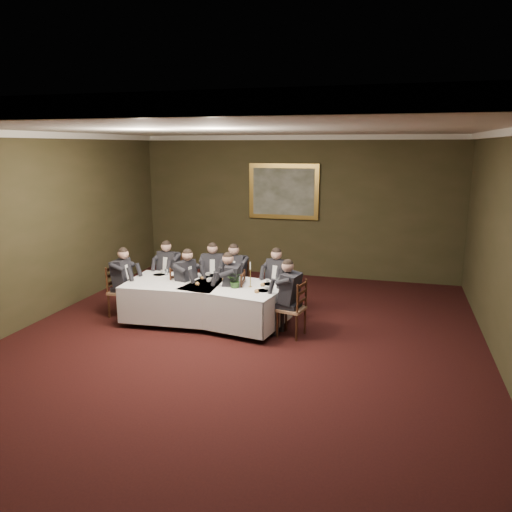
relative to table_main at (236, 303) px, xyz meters
The scene contains 28 objects.
ground 1.16m from the table_main, 72.61° to the right, with size 10.00×10.00×0.00m, color black.
ceiling 3.23m from the table_main, 72.61° to the right, with size 8.00×10.00×0.10m, color silver.
back_wall 4.20m from the table_main, 85.41° to the left, with size 8.00×0.10×3.50m, color #35321A.
left_wall 4.03m from the table_main, 164.50° to the right, with size 0.10×10.00×3.50m, color #35321A.
crown_molding 3.18m from the table_main, 72.61° to the right, with size 8.00×10.00×0.12m.
table_main is the anchor object (origin of this frame).
table_second 1.20m from the table_main, behind, with size 1.86×1.47×0.67m.
chair_main_backleft 1.03m from the table_main, 107.68° to the left, with size 0.48×0.46×1.00m.
diner_main_backleft 1.00m from the table_main, 107.94° to the left, with size 0.45×0.51×1.35m.
chair_main_backright 1.03m from the table_main, 52.35° to the left, with size 0.55×0.54×1.00m.
diner_main_backright 1.00m from the table_main, 52.14° to the left, with size 0.54×0.58×1.35m.
chair_main_endleft 1.12m from the table_main, 170.00° to the left, with size 0.51×0.53×1.00m.
diner_main_endleft 1.09m from the table_main, behind, with size 0.56×0.50×1.35m.
chair_main_endright 1.12m from the table_main, ahead, with size 0.50×0.52×1.00m.
diner_main_endright 1.09m from the table_main, ahead, with size 0.55×0.49×1.35m.
chair_sec_backleft 1.96m from the table_main, 152.51° to the left, with size 0.49×0.47×1.00m.
diner_sec_backleft 1.95m from the table_main, 152.83° to the left, with size 0.45×0.52×1.35m.
chair_sec_backright 1.26m from the table_main, 129.08° to the left, with size 0.52×0.51×1.00m.
diner_sec_backright 1.24m from the table_main, 129.32° to the left, with size 0.50×0.56×1.35m.
chair_sec_endright 0.21m from the table_main, 126.00° to the left, with size 0.48×0.50×1.00m.
diner_sec_endright 0.15m from the table_main, 130.44° to the left, with size 0.53×0.46×1.35m.
chair_sec_endleft 2.32m from the table_main, behind, with size 0.43×0.45×1.00m.
diner_sec_endleft 2.31m from the table_main, behind, with size 0.49×0.43×1.35m.
centerpiece 0.48m from the table_main, 70.08° to the right, with size 0.27×0.23×0.30m, color #2D5926.
candlestick 0.56m from the table_main, ahead, with size 0.07×0.07×0.47m.
place_setting_table_main 0.68m from the table_main, 126.46° to the left, with size 0.33×0.31×0.14m.
place_setting_table_second 1.72m from the table_main, 166.67° to the left, with size 0.33×0.31×0.14m.
painting 4.26m from the table_main, 90.00° to the left, with size 1.77×0.09×1.37m.
Camera 1 is at (2.40, -7.24, 3.25)m, focal length 35.00 mm.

